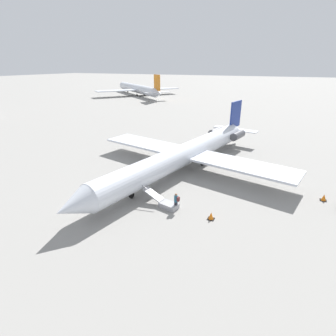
{
  "coord_description": "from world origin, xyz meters",
  "views": [
    {
      "loc": [
        30.14,
        11.8,
        13.19
      ],
      "look_at": [
        4.58,
        -0.07,
        1.95
      ],
      "focal_mm": 28.0,
      "sensor_mm": 36.0,
      "label": 1
    }
  ],
  "objects_px": {
    "airplane_main": "(188,153)",
    "boarding_stairs": "(165,203)",
    "airplane_far_right": "(138,89)",
    "passenger": "(176,200)"
  },
  "relations": [
    {
      "from": "airplane_main",
      "to": "boarding_stairs",
      "type": "height_order",
      "value": "airplane_main"
    },
    {
      "from": "airplane_main",
      "to": "boarding_stairs",
      "type": "relative_size",
      "value": 8.81
    },
    {
      "from": "boarding_stairs",
      "to": "airplane_far_right",
      "type": "bearing_deg",
      "value": -45.52
    },
    {
      "from": "airplane_main",
      "to": "airplane_far_right",
      "type": "bearing_deg",
      "value": -132.82
    },
    {
      "from": "boarding_stairs",
      "to": "airplane_main",
      "type": "bearing_deg",
      "value": -68.66
    },
    {
      "from": "boarding_stairs",
      "to": "passenger",
      "type": "height_order",
      "value": "boarding_stairs"
    },
    {
      "from": "airplane_main",
      "to": "airplane_far_right",
      "type": "distance_m",
      "value": 90.21
    },
    {
      "from": "airplane_main",
      "to": "passenger",
      "type": "relative_size",
      "value": 20.95
    },
    {
      "from": "airplane_far_right",
      "to": "boarding_stairs",
      "type": "xyz_separation_m",
      "value": [
        84.31,
        53.85,
        -2.43
      ]
    },
    {
      "from": "airplane_main",
      "to": "passenger",
      "type": "xyz_separation_m",
      "value": [
        10.74,
        2.96,
        -1.18
      ]
    }
  ]
}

